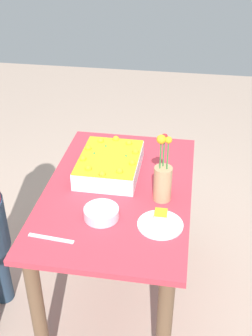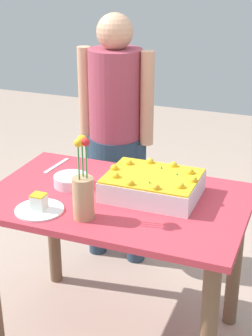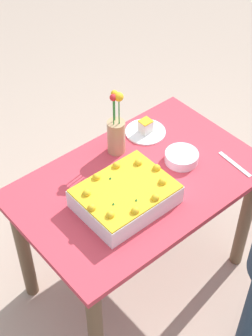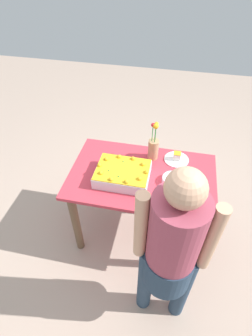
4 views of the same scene
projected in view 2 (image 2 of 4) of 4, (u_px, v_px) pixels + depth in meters
ground_plane at (118, 333)px, 2.61m from camera, size 8.00×8.00×0.00m
dining_table at (117, 227)px, 2.37m from camera, size 1.17×0.75×0.77m
sheet_cake at (153, 185)px, 2.30m from camera, size 0.41×0.32×0.12m
serving_plate_with_slice at (39, 207)px, 2.18m from camera, size 0.21×0.21×0.08m
cake_knife at (56, 166)px, 2.64m from camera, size 0.04×0.21×0.00m
flower_vase at (83, 192)px, 2.09m from camera, size 0.09×0.09×0.36m
fruit_bowl at (71, 181)px, 2.41m from camera, size 0.16×0.16×0.05m
person_standing at (116, 127)px, 2.95m from camera, size 0.45×0.31×1.49m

